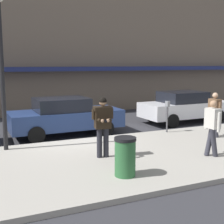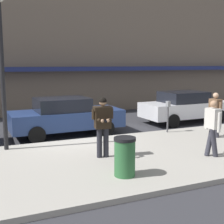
# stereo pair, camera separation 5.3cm
# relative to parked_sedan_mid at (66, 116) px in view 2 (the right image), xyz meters

# --- Properties ---
(ground_plane) EXTENTS (80.00, 80.00, 0.00)m
(ground_plane) POSITION_rel_parked_sedan_mid_xyz_m (-0.20, -1.15, -0.79)
(ground_plane) COLOR #333338
(sidewalk) EXTENTS (32.00, 5.30, 0.14)m
(sidewalk) POSITION_rel_parked_sedan_mid_xyz_m (0.80, -4.00, -0.72)
(sidewalk) COLOR #A8A399
(sidewalk) RESTS_ON ground
(curb_paint_line) EXTENTS (28.00, 0.12, 0.01)m
(curb_paint_line) POSITION_rel_parked_sedan_mid_xyz_m (0.80, -1.10, -0.79)
(curb_paint_line) COLOR silver
(curb_paint_line) RESTS_ON ground
(storefront_facade) EXTENTS (28.00, 4.70, 11.32)m
(storefront_facade) POSITION_rel_parked_sedan_mid_xyz_m (0.80, 7.34, 4.86)
(storefront_facade) COLOR #756656
(storefront_facade) RESTS_ON ground
(parked_sedan_mid) EXTENTS (4.54, 2.00, 1.54)m
(parked_sedan_mid) POSITION_rel_parked_sedan_mid_xyz_m (0.00, 0.00, 0.00)
(parked_sedan_mid) COLOR navy
(parked_sedan_mid) RESTS_ON ground
(parked_sedan_far) EXTENTS (4.55, 2.02, 1.54)m
(parked_sedan_far) POSITION_rel_parked_sedan_mid_xyz_m (6.19, 0.34, 0.00)
(parked_sedan_far) COLOR silver
(parked_sedan_far) RESTS_ON ground
(man_texting_on_phone) EXTENTS (0.64, 0.62, 1.81)m
(man_texting_on_phone) POSITION_rel_parked_sedan_mid_xyz_m (0.08, -3.86, 0.46)
(man_texting_on_phone) COLOR #23232B
(man_texting_on_phone) RESTS_ON sidewalk
(pedestrian_in_light_coat) EXTENTS (0.34, 0.60, 1.70)m
(pedestrian_in_light_coat) POSITION_rel_parked_sedan_mid_xyz_m (3.11, -5.08, 0.32)
(pedestrian_in_light_coat) COLOR #33333D
(pedestrian_in_light_coat) RESTS_ON sidewalk
(pedestrian_dark_coat) EXTENTS (0.34, 0.60, 1.70)m
(pedestrian_dark_coat) POSITION_rel_parked_sedan_mid_xyz_m (4.89, -3.19, 0.32)
(pedestrian_dark_coat) COLOR #33333D
(pedestrian_dark_coat) RESTS_ON sidewalk
(street_lamp_post) EXTENTS (0.36, 0.36, 4.88)m
(street_lamp_post) POSITION_rel_parked_sedan_mid_xyz_m (-2.48, -1.80, 2.35)
(street_lamp_post) COLOR black
(street_lamp_post) RESTS_ON sidewalk
(parking_meter) EXTENTS (0.12, 0.18, 1.27)m
(parking_meter) POSITION_rel_parked_sedan_mid_xyz_m (3.76, -1.75, 0.18)
(parking_meter) COLOR #4C4C51
(parking_meter) RESTS_ON sidewalk
(trash_bin) EXTENTS (0.55, 0.55, 0.98)m
(trash_bin) POSITION_rel_parked_sedan_mid_xyz_m (-0.01, -5.52, -0.16)
(trash_bin) COLOR #2D6638
(trash_bin) RESTS_ON sidewalk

